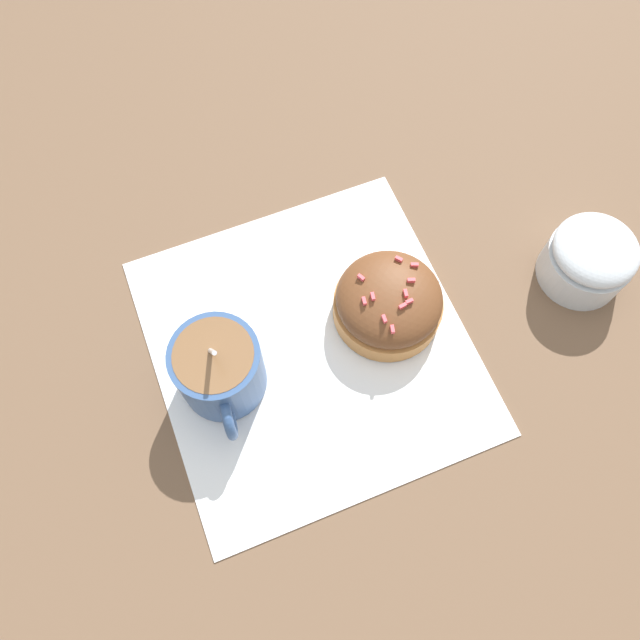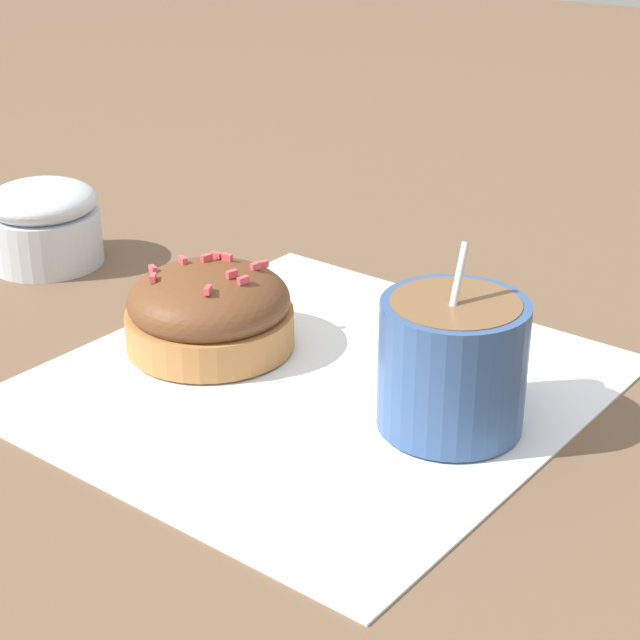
{
  "view_description": "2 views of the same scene",
  "coord_description": "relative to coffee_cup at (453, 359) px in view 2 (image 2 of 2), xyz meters",
  "views": [
    {
      "loc": [
        0.08,
        0.2,
        0.55
      ],
      "look_at": [
        -0.01,
        -0.01,
        0.04
      ],
      "focal_mm": 35.0,
      "sensor_mm": 36.0,
      "label": 1
    },
    {
      "loc": [
        0.32,
        -0.45,
        0.29
      ],
      "look_at": [
        -0.0,
        0.01,
        0.04
      ],
      "focal_mm": 60.0,
      "sensor_mm": 36.0,
      "label": 2
    }
  ],
  "objects": [
    {
      "name": "frosted_pastry",
      "position": [
        -0.17,
        -0.0,
        -0.02
      ],
      "size": [
        0.1,
        0.1,
        0.05
      ],
      "color": "#B2753D",
      "rests_on": "paper_napkin"
    },
    {
      "name": "ground_plane",
      "position": [
        -0.09,
        0.0,
        -0.04
      ],
      "size": [
        3.0,
        3.0,
        0.0
      ],
      "primitive_type": "plane",
      "color": "brown"
    },
    {
      "name": "paper_napkin",
      "position": [
        -0.09,
        0.0,
        -0.04
      ],
      "size": [
        0.3,
        0.32,
        0.0
      ],
      "color": "white",
      "rests_on": "ground_plane"
    },
    {
      "name": "sugar_bowl",
      "position": [
        -0.36,
        0.04,
        -0.01
      ],
      "size": [
        0.08,
        0.08,
        0.06
      ],
      "color": "silver",
      "rests_on": "ground_plane"
    },
    {
      "name": "coffee_cup",
      "position": [
        0.0,
        0.0,
        0.0
      ],
      "size": [
        0.08,
        0.11,
        0.1
      ],
      "color": "#335184",
      "rests_on": "paper_napkin"
    }
  ]
}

